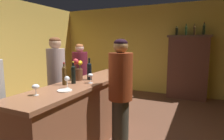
# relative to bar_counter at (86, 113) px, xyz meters

# --- Properties ---
(floor) EXTENTS (9.26, 9.26, 0.00)m
(floor) POSITION_rel_bar_counter_xyz_m (-0.30, 0.13, -0.53)
(floor) COLOR brown
(floor) RESTS_ON ground
(wall_back) EXTENTS (5.64, 0.12, 2.80)m
(wall_back) POSITION_rel_bar_counter_xyz_m (-0.30, 3.75, 0.88)
(wall_back) COLOR gold
(wall_back) RESTS_ON ground
(bar_counter) EXTENTS (0.60, 2.67, 1.04)m
(bar_counter) POSITION_rel_bar_counter_xyz_m (0.00, 0.00, 0.00)
(bar_counter) COLOR brown
(bar_counter) RESTS_ON ground
(display_cabinet) EXTENTS (1.17, 0.44, 1.84)m
(display_cabinet) POSITION_rel_bar_counter_xyz_m (1.27, 3.44, 0.43)
(display_cabinet) COLOR #512E26
(display_cabinet) RESTS_ON ground
(wine_bottle_malbec) EXTENTS (0.07, 0.07, 0.35)m
(wine_bottle_malbec) POSITION_rel_bar_counter_xyz_m (-0.00, 0.12, 0.67)
(wine_bottle_malbec) COLOR black
(wine_bottle_malbec) RESTS_ON bar_counter
(wine_bottle_riesling) EXTENTS (0.06, 0.06, 0.27)m
(wine_bottle_riesling) POSITION_rel_bar_counter_xyz_m (0.19, 0.70, 0.64)
(wine_bottle_riesling) COLOR black
(wine_bottle_riesling) RESTS_ON bar_counter
(wine_bottle_rose) EXTENTS (0.06, 0.06, 0.32)m
(wine_bottle_rose) POSITION_rel_bar_counter_xyz_m (-0.06, -0.22, 0.67)
(wine_bottle_rose) COLOR black
(wine_bottle_rose) RESTS_ON bar_counter
(wine_bottle_chardonnay) EXTENTS (0.06, 0.06, 0.32)m
(wine_bottle_chardonnay) POSITION_rel_bar_counter_xyz_m (-0.12, -0.34, 0.66)
(wine_bottle_chardonnay) COLOR #483315
(wine_bottle_chardonnay) RESTS_ON bar_counter
(wine_glass_front) EXTENTS (0.08, 0.08, 0.13)m
(wine_glass_front) POSITION_rel_bar_counter_xyz_m (-0.07, -0.90, 0.61)
(wine_glass_front) COLOR white
(wine_glass_front) RESTS_ON bar_counter
(wine_glass_mid) EXTENTS (0.08, 0.08, 0.14)m
(wine_glass_mid) POSITION_rel_bar_counter_xyz_m (0.14, -0.08, 0.62)
(wine_glass_mid) COLOR white
(wine_glass_mid) RESTS_ON bar_counter
(wine_glass_rear) EXTENTS (0.07, 0.07, 0.16)m
(wine_glass_rear) POSITION_rel_bar_counter_xyz_m (0.04, -0.49, 0.64)
(wine_glass_rear) COLOR white
(wine_glass_rear) RESTS_ON bar_counter
(flower_arrangement) EXTENTS (0.14, 0.18, 0.35)m
(flower_arrangement) POSITION_rel_bar_counter_xyz_m (-0.14, 0.01, 0.66)
(flower_arrangement) COLOR #553220
(flower_arrangement) RESTS_ON bar_counter
(cheese_plate) EXTENTS (0.18, 0.18, 0.01)m
(cheese_plate) POSITION_rel_bar_counter_xyz_m (0.10, -0.61, 0.52)
(cheese_plate) COLOR white
(cheese_plate) RESTS_ON bar_counter
(display_bottle_left) EXTENTS (0.08, 0.08, 0.28)m
(display_bottle_left) POSITION_rel_bar_counter_xyz_m (0.92, 3.44, 1.44)
(display_bottle_left) COLOR black
(display_bottle_left) RESTS_ON display_cabinet
(display_bottle_midleft) EXTENTS (0.06, 0.06, 0.32)m
(display_bottle_midleft) POSITION_rel_bar_counter_xyz_m (1.17, 3.44, 1.45)
(display_bottle_midleft) COLOR #294726
(display_bottle_midleft) RESTS_ON display_cabinet
(display_bottle_center) EXTENTS (0.06, 0.06, 0.31)m
(display_bottle_center) POSITION_rel_bar_counter_xyz_m (1.39, 3.44, 1.45)
(display_bottle_center) COLOR #44301A
(display_bottle_center) RESTS_ON display_cabinet
(display_bottle_midright) EXTENTS (0.07, 0.07, 0.35)m
(display_bottle_midright) POSITION_rel_bar_counter_xyz_m (1.63, 3.44, 1.47)
(display_bottle_midright) COLOR black
(display_bottle_midright) RESTS_ON display_cabinet
(patron_in_grey) EXTENTS (0.37, 0.37, 1.60)m
(patron_in_grey) POSITION_rel_bar_counter_xyz_m (-1.03, 1.36, 0.35)
(patron_in_grey) COLOR #A19484
(patron_in_grey) RESTS_ON ground
(patron_near_entrance) EXTENTS (0.32, 0.32, 1.73)m
(patron_near_entrance) POSITION_rel_bar_counter_xyz_m (-0.70, 0.15, 0.44)
(patron_near_entrance) COLOR #4E5B45
(patron_near_entrance) RESTS_ON ground
(bartender) EXTENTS (0.34, 0.34, 1.68)m
(bartender) POSITION_rel_bar_counter_xyz_m (0.60, -0.04, 0.41)
(bartender) COLOR #36332A
(bartender) RESTS_ON ground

